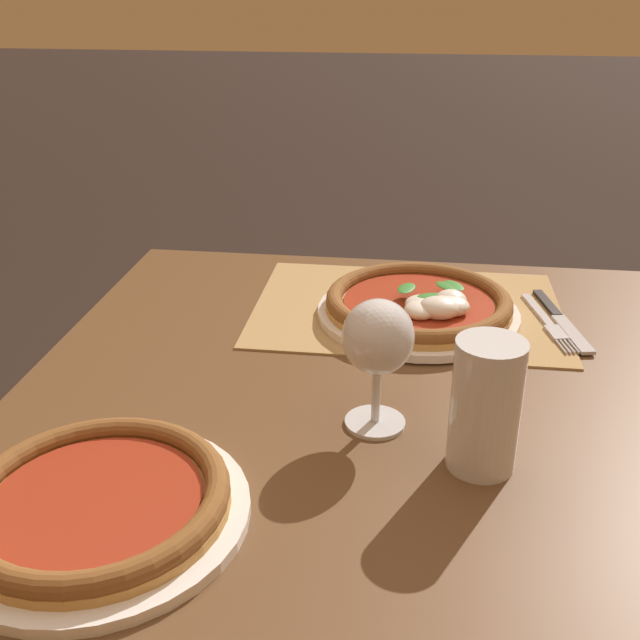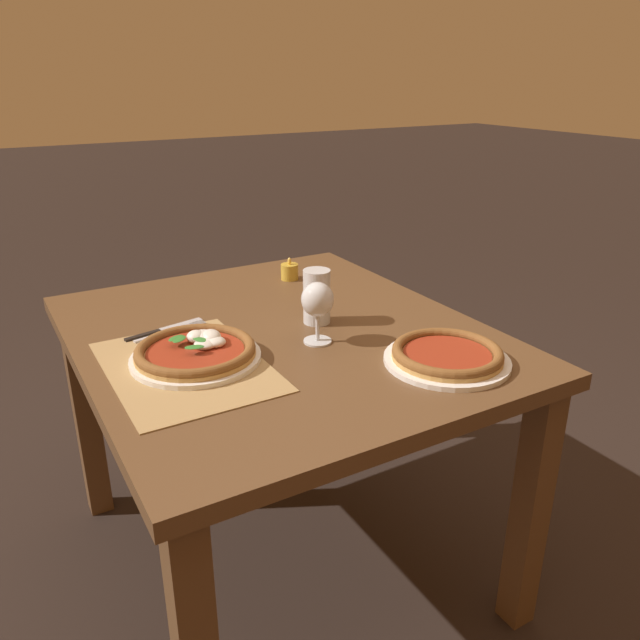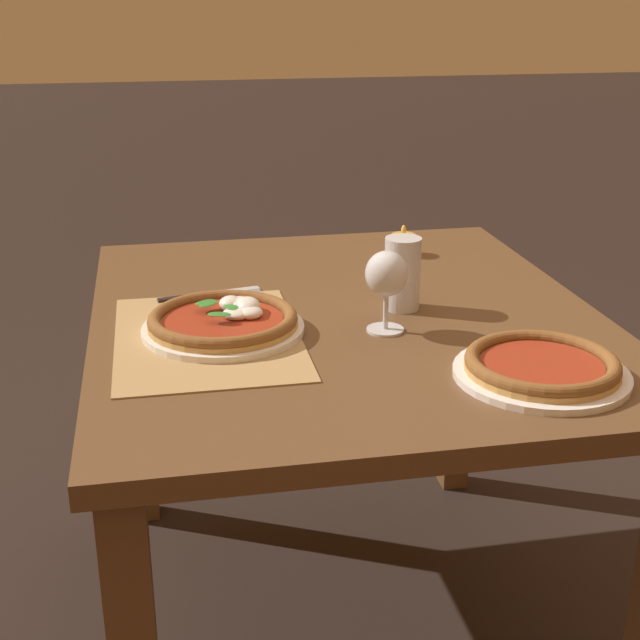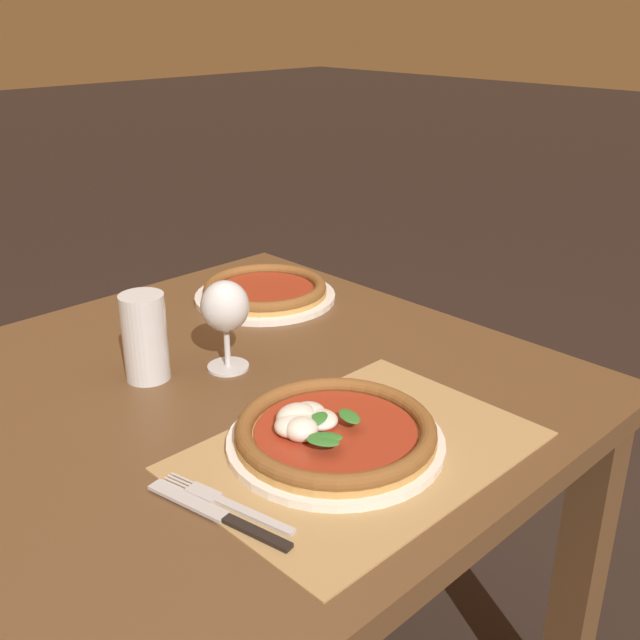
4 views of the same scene
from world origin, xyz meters
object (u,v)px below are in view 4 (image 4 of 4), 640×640
pizza_far (265,291)px  wine_glass (225,310)px  pint_glass (148,338)px  knife (217,514)px  fork (225,503)px  pizza_near (333,433)px

pizza_far → wine_glass: 0.33m
pizza_far → pint_glass: bearing=-159.5°
pizza_far → knife: (-0.51, -0.51, -0.01)m
wine_glass → knife: (-0.26, -0.31, -0.10)m
wine_glass → pint_glass: 0.13m
fork → knife: knife is taller
pizza_far → wine_glass: (-0.25, -0.20, 0.09)m
pint_glass → knife: (-0.15, -0.37, -0.06)m
pizza_near → wine_glass: wine_glass is taller
fork → knife: bearing=-152.5°
pizza_near → fork: size_ratio=1.51×
knife → pizza_near: bearing=3.5°
wine_glass → pint_glass: bearing=150.1°
pizza_near → wine_glass: (0.05, 0.29, 0.08)m
pint_glass → fork: bearing=-109.2°
pizza_far → pint_glass: size_ratio=2.00×
pint_glass → knife: pint_glass is taller
pizza_near → knife: bearing=-176.5°
wine_glass → pint_glass: wine_glass is taller
pint_glass → fork: 0.39m
pizza_far → wine_glass: wine_glass is taller
knife → fork: bearing=27.5°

